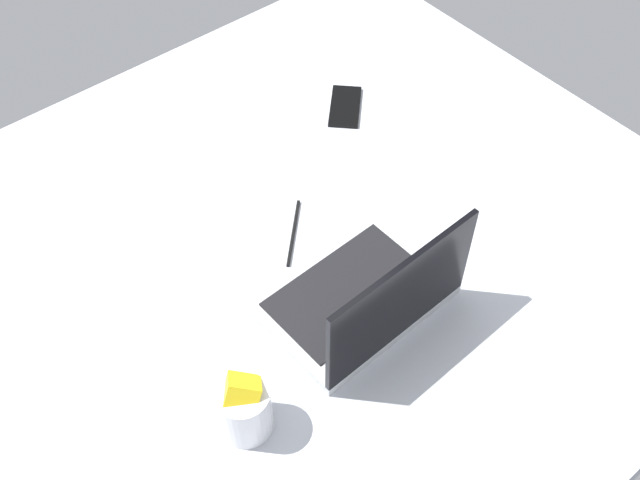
# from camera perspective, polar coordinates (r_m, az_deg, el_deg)

# --- Properties ---
(bed_mattress) EXTENTS (1.80, 1.40, 0.18)m
(bed_mattress) POSITION_cam_1_polar(r_m,az_deg,el_deg) (1.52, -4.78, -4.76)
(bed_mattress) COLOR #B7BCC6
(bed_mattress) RESTS_ON ground
(laptop) EXTENTS (0.34, 0.24, 0.23)m
(laptop) POSITION_cam_1_polar(r_m,az_deg,el_deg) (1.36, 3.52, -4.45)
(laptop) COLOR #B7BABC
(laptop) RESTS_ON bed_mattress
(snack_cup) EXTENTS (0.09, 0.09, 0.14)m
(snack_cup) POSITION_cam_1_polar(r_m,az_deg,el_deg) (1.24, -5.78, -12.56)
(snack_cup) COLOR silver
(snack_cup) RESTS_ON bed_mattress
(cell_phone) EXTENTS (0.15, 0.15, 0.01)m
(cell_phone) POSITION_cam_1_polar(r_m,az_deg,el_deg) (1.77, 1.92, 10.09)
(cell_phone) COLOR black
(cell_phone) RESTS_ON bed_mattress
(charger_cable) EXTENTS (0.13, 0.12, 0.01)m
(charger_cable) POSITION_cam_1_polar(r_m,az_deg,el_deg) (1.50, -2.03, 0.57)
(charger_cable) COLOR black
(charger_cable) RESTS_ON bed_mattress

